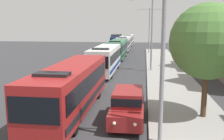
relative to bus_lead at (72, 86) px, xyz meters
The scene contains 11 objects.
bus_lead is the anchor object (origin of this frame).
bus_second_in_line 13.83m from the bus_lead, 90.00° to the left, with size 2.58×10.97×3.21m.
bus_middle 26.49m from the bus_lead, 90.00° to the left, with size 2.58×10.81×3.21m.
bus_fourth_in_line 40.03m from the bus_lead, 90.00° to the left, with size 2.58×11.79×3.21m.
bus_rear 53.10m from the bus_lead, 90.00° to the left, with size 2.58×10.55×3.21m.
white_suv 3.98m from the bus_lead, 19.53° to the right, with size 1.86×4.68×1.90m.
box_truck_oncoming 53.68m from the bus_lead, 93.53° to the left, with size 2.35×8.44×3.15m.
streetlamp_near 7.48m from the bus_lead, 36.73° to the right, with size 6.09×0.28×7.74m.
streetlamp_mid 16.72m from the bus_lead, 70.65° to the left, with size 5.74×0.28×8.69m.
streetlamp_far 35.39m from the bus_lead, 81.18° to the left, with size 5.19×0.28×8.73m.
roadside_tree 8.70m from the bus_lead, ahead, with size 4.40×4.40×6.70m.
Camera 1 is at (3.30, -3.79, 5.54)m, focal length 39.92 mm.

